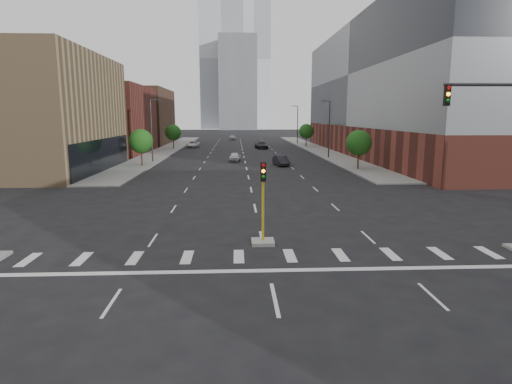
{
  "coord_description": "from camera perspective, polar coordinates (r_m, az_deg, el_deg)",
  "views": [
    {
      "loc": [
        -1.42,
        -12.91,
        6.74
      ],
      "look_at": [
        -0.28,
        10.78,
        2.5
      ],
      "focal_mm": 30.0,
      "sensor_mm": 36.0,
      "label": 1
    }
  ],
  "objects": [
    {
      "name": "streetlight_right_a",
      "position": [
        69.53,
        9.67,
        8.58
      ],
      "size": [
        1.6,
        0.22,
        9.07
      ],
      "color": "#2D2D30",
      "rests_on": "ground"
    },
    {
      "name": "ground",
      "position": [
        14.63,
        3.28,
        -17.31
      ],
      "size": [
        400.0,
        400.0,
        0.0
      ],
      "primitive_type": "plane",
      "color": "black",
      "rests_on": "ground"
    },
    {
      "name": "tree_left_far",
      "position": [
        88.87,
        -11.0,
        7.8
      ],
      "size": [
        3.2,
        3.2,
        4.85
      ],
      "color": "#382619",
      "rests_on": "ground"
    },
    {
      "name": "tower_mid",
      "position": [
        213.46,
        -2.45,
        14.23
      ],
      "size": [
        18.0,
        18.0,
        44.0
      ],
      "primitive_type": "cube",
      "color": "slate",
      "rests_on": "ground"
    },
    {
      "name": "streetlight_right_b",
      "position": [
        103.99,
        5.51,
        9.14
      ],
      "size": [
        1.6,
        0.22,
        9.07
      ],
      "color": "#2D2D30",
      "rests_on": "ground"
    },
    {
      "name": "building_left_far_b",
      "position": [
        108.1,
        -16.96,
        9.58
      ],
      "size": [
        20.0,
        24.0,
        13.0
      ],
      "primitive_type": "cube",
      "color": "brown",
      "rests_on": "ground"
    },
    {
      "name": "tower_left",
      "position": [
        234.71,
        -4.54,
        17.03
      ],
      "size": [
        22.0,
        22.0,
        70.0
      ],
      "primitive_type": "cube",
      "color": "#B2B7BC",
      "rests_on": "ground"
    },
    {
      "name": "car_far_left",
      "position": [
        92.9,
        -8.41,
        6.3
      ],
      "size": [
        2.83,
        5.18,
        1.38
      ],
      "primitive_type": "imported",
      "rotation": [
        0.0,
        0.0,
        -0.11
      ],
      "color": "silver",
      "rests_on": "ground"
    },
    {
      "name": "tree_right_far",
      "position": [
        94.24,
        6.73,
        8.04
      ],
      "size": [
        3.2,
        3.2,
        4.85
      ],
      "color": "#382619",
      "rests_on": "ground"
    },
    {
      "name": "tree_right_near",
      "position": [
        55.21,
        13.55,
        6.39
      ],
      "size": [
        3.2,
        3.2,
        4.85
      ],
      "color": "#382619",
      "rests_on": "ground"
    },
    {
      "name": "car_deep_right",
      "position": [
        88.69,
        0.69,
        6.26
      ],
      "size": [
        2.84,
        5.37,
        1.48
      ],
      "primitive_type": "imported",
      "rotation": [
        0.0,
        0.0,
        0.15
      ],
      "color": "black",
      "rests_on": "ground"
    },
    {
      "name": "building_right_main",
      "position": [
        79.31,
        20.71,
        12.58
      ],
      "size": [
        24.0,
        70.0,
        22.0
      ],
      "color": "brown",
      "rests_on": "ground"
    },
    {
      "name": "median_traffic_signal",
      "position": [
        22.67,
        0.93,
        -4.6
      ],
      "size": [
        1.2,
        1.2,
        4.4
      ],
      "color": "#999993",
      "rests_on": "ground"
    },
    {
      "name": "car_near_left",
      "position": [
        64.38,
        -2.83,
        4.71
      ],
      "size": [
        1.92,
        4.03,
        1.33
      ],
      "primitive_type": "imported",
      "rotation": [
        0.0,
        0.0,
        -0.09
      ],
      "color": "silver",
      "rests_on": "ground"
    },
    {
      "name": "sidewalk_left_far",
      "position": [
        88.22,
        -11.66,
        5.6
      ],
      "size": [
        5.0,
        92.0,
        0.15
      ],
      "primitive_type": "cube",
      "color": "gray",
      "rests_on": "ground"
    },
    {
      "name": "building_left_mid",
      "position": [
        58.99,
        -29.4,
        9.11
      ],
      "size": [
        20.0,
        24.0,
        14.0
      ],
      "primitive_type": "cube",
      "color": "#907551",
      "rests_on": "ground"
    },
    {
      "name": "tree_left_near",
      "position": [
        59.35,
        -15.09,
        6.56
      ],
      "size": [
        3.2,
        3.2,
        4.85
      ],
      "color": "#382619",
      "rests_on": "ground"
    },
    {
      "name": "tower_right",
      "position": [
        275.16,
        -0.38,
        17.08
      ],
      "size": [
        20.0,
        20.0,
        80.0
      ],
      "primitive_type": "cube",
      "color": "#B2B7BC",
      "rests_on": "ground"
    },
    {
      "name": "streetlight_left",
      "position": [
        64.06,
        -13.69,
        8.31
      ],
      "size": [
        1.6,
        0.22,
        9.07
      ],
      "color": "#2D2D30",
      "rests_on": "ground"
    },
    {
      "name": "car_mid_right",
      "position": [
        58.64,
        3.35,
        4.21
      ],
      "size": [
        2.07,
        4.4,
        1.39
      ],
      "primitive_type": "imported",
      "rotation": [
        0.0,
        0.0,
        0.15
      ],
      "color": "black",
      "rests_on": "ground"
    },
    {
      "name": "sidewalk_right_far",
      "position": [
        88.7,
        7.96,
        5.74
      ],
      "size": [
        5.0,
        92.0,
        0.15
      ],
      "primitive_type": "cube",
      "color": "gray",
      "rests_on": "ground"
    },
    {
      "name": "car_distant",
      "position": [
        120.98,
        -3.13,
        7.28
      ],
      "size": [
        1.79,
        4.29,
        1.45
      ],
      "primitive_type": "imported",
      "rotation": [
        0.0,
        0.0,
        0.02
      ],
      "color": "#A9A9AD",
      "rests_on": "ground"
    },
    {
      "name": "building_left_far_a",
      "position": [
        83.11,
        -21.32,
        8.95
      ],
      "size": [
        20.0,
        22.0,
        12.0
      ],
      "primitive_type": "cube",
      "color": "brown",
      "rests_on": "ground"
    }
  ]
}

